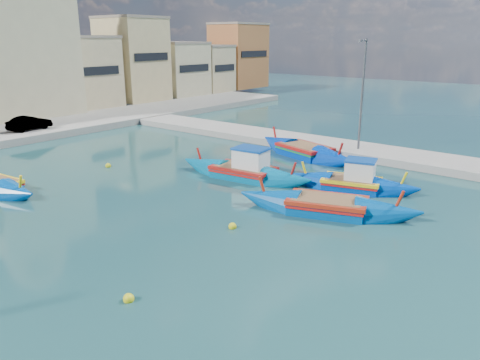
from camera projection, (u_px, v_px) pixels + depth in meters
ground at (302, 274)px, 16.67m from camera, size 160.00×160.00×0.00m
east_quay at (448, 164)px, 30.07m from camera, size 4.00×70.00×0.50m
church_block at (5, 34)px, 45.52m from camera, size 10.00×10.00×19.10m
quay_street_lamp at (362, 94)px, 32.04m from camera, size 1.18×0.16×8.00m
luzzu_turquoise_cabin at (244, 172)px, 27.94m from camera, size 2.98×9.36×2.95m
luzzu_blue_cabin at (352, 184)px, 25.79m from camera, size 3.81×7.82×2.69m
luzzu_cyan_mid at (304, 152)px, 33.12m from camera, size 4.84×9.71×2.80m
luzzu_blue_south at (327, 207)px, 22.38m from camera, size 4.92×9.28×2.63m
mooring_buoys at (204, 220)px, 21.40m from camera, size 22.47×24.43×0.36m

